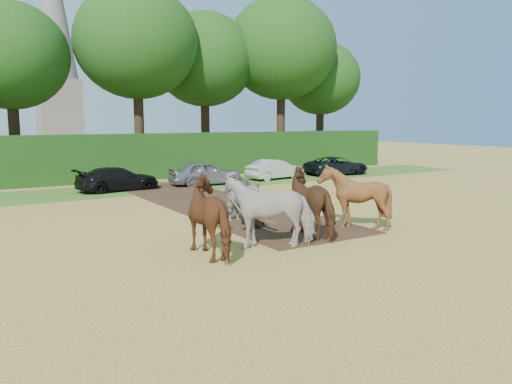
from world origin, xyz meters
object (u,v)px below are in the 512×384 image
spectator_near (255,206)px  parked_cars (164,176)px  church (55,41)px  plough_team (291,205)px

spectator_near → parked_cars: bearing=35.4°
parked_cars → church: bearing=86.8°
spectator_near → parked_cars: spectator_near is taller
plough_team → church: bearing=86.3°
spectator_near → plough_team: size_ratio=0.22×
parked_cars → church: church is taller
parked_cars → plough_team: bearing=-95.1°
church → parked_cars: bearing=-93.2°
plough_team → parked_cars: (1.26, 14.20, -0.47)m
spectator_near → church: (3.76, 53.55, 12.89)m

